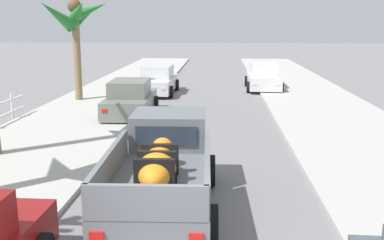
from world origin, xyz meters
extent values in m
cube|color=#B2AFA8|center=(-5.21, 12.00, 0.06)|extent=(4.93, 60.00, 0.12)
cube|color=#B2AFA8|center=(5.21, 12.00, 0.06)|extent=(4.93, 60.00, 0.12)
cube|color=silver|center=(-4.14, 12.00, 0.05)|extent=(0.16, 60.00, 0.10)
cube|color=silver|center=(4.14, 12.00, 0.05)|extent=(0.16, 60.00, 0.10)
cube|color=slate|center=(-0.64, 3.94, 0.60)|extent=(2.07, 5.15, 0.80)
cube|color=slate|center=(-0.69, 5.54, 1.40)|extent=(1.76, 1.55, 0.80)
cube|color=#283342|center=(-0.67, 4.78, 1.42)|extent=(1.38, 0.10, 0.44)
cube|color=#283342|center=(-0.71, 6.30, 1.42)|extent=(1.46, 0.10, 0.48)
cube|color=slate|center=(-1.53, 3.05, 1.28)|extent=(0.20, 3.30, 0.56)
cube|color=slate|center=(0.29, 3.11, 1.28)|extent=(0.20, 3.30, 0.56)
cube|color=slate|center=(-0.57, 1.43, 1.28)|extent=(1.88, 0.16, 0.56)
cylinder|color=black|center=(-1.67, 5.44, 0.38)|extent=(0.28, 0.77, 0.76)
cylinder|color=black|center=(0.29, 5.50, 0.38)|extent=(0.28, 0.77, 0.76)
cylinder|color=black|center=(-1.58, 2.51, 0.38)|extent=(0.28, 0.77, 0.76)
cylinder|color=black|center=(0.38, 2.57, 0.38)|extent=(0.28, 0.77, 0.76)
cube|color=red|center=(-1.32, 1.35, 0.74)|extent=(0.22, 0.05, 0.18)
cube|color=red|center=(0.18, 1.39, 0.74)|extent=(0.22, 0.05, 0.18)
ellipsoid|color=orange|center=(-0.61, 3.00, 1.30)|extent=(0.75, 1.72, 0.60)
sphere|color=orange|center=(-0.64, 3.95, 1.38)|extent=(0.44, 0.44, 0.44)
cube|color=black|center=(-0.60, 2.53, 1.30)|extent=(0.72, 0.14, 0.61)
cube|color=black|center=(-0.61, 3.00, 1.30)|extent=(0.72, 0.14, 0.61)
cube|color=black|center=(-0.63, 3.46, 1.30)|extent=(0.72, 0.14, 0.61)
cube|color=silver|center=(3.08, 21.21, 0.54)|extent=(1.81, 4.22, 0.72)
cube|color=silver|center=(3.08, 21.30, 1.22)|extent=(1.55, 2.12, 0.64)
cube|color=#283342|center=(3.07, 20.34, 1.20)|extent=(1.37, 0.10, 0.52)
cube|color=#283342|center=(3.09, 22.27, 1.20)|extent=(1.34, 0.10, 0.50)
cylinder|color=black|center=(3.97, 19.89, 0.32)|extent=(0.23, 0.64, 0.64)
cylinder|color=black|center=(2.16, 19.91, 0.32)|extent=(0.23, 0.64, 0.64)
cylinder|color=black|center=(4.00, 22.50, 0.32)|extent=(0.23, 0.64, 0.64)
cylinder|color=black|center=(2.20, 22.52, 0.32)|extent=(0.23, 0.64, 0.64)
cube|color=red|center=(3.74, 23.31, 0.64)|extent=(0.20, 0.04, 0.12)
cube|color=white|center=(3.67, 19.09, 0.61)|extent=(0.20, 0.04, 0.10)
cube|color=red|center=(2.47, 23.32, 0.64)|extent=(0.20, 0.04, 0.12)
cube|color=white|center=(2.44, 19.10, 0.61)|extent=(0.20, 0.04, 0.10)
cube|color=silver|center=(-2.92, 19.29, 0.54)|extent=(1.85, 4.24, 0.72)
cube|color=silver|center=(-2.92, 19.39, 1.22)|extent=(1.56, 2.13, 0.64)
cube|color=#283342|center=(-2.94, 18.42, 1.20)|extent=(1.37, 0.11, 0.52)
cube|color=#283342|center=(-2.90, 20.36, 1.20)|extent=(1.34, 0.11, 0.50)
cylinder|color=black|center=(-2.05, 17.96, 0.32)|extent=(0.23, 0.64, 0.64)
cylinder|color=black|center=(-3.85, 18.00, 0.32)|extent=(0.23, 0.64, 0.64)
cylinder|color=black|center=(-1.99, 20.57, 0.32)|extent=(0.23, 0.64, 0.64)
cylinder|color=black|center=(-3.79, 20.61, 0.32)|extent=(0.23, 0.64, 0.64)
cube|color=red|center=(-2.24, 21.38, 0.64)|extent=(0.20, 0.04, 0.12)
cube|color=white|center=(-2.35, 17.16, 0.61)|extent=(0.20, 0.04, 0.10)
cube|color=red|center=(-3.51, 21.41, 0.64)|extent=(0.20, 0.04, 0.12)
cube|color=white|center=(-3.58, 17.19, 0.61)|extent=(0.20, 0.04, 0.10)
cube|color=white|center=(-2.56, 2.38, 0.61)|extent=(0.20, 0.04, 0.10)
cube|color=slate|center=(-3.23, 13.34, 0.54)|extent=(1.90, 4.26, 0.72)
cube|color=slate|center=(-3.23, 13.24, 1.22)|extent=(1.59, 2.15, 0.64)
cube|color=#283342|center=(-3.26, 14.21, 1.20)|extent=(1.37, 0.12, 0.52)
cube|color=#283342|center=(-3.20, 12.28, 1.20)|extent=(1.34, 0.12, 0.50)
cylinder|color=black|center=(-4.18, 14.62, 0.32)|extent=(0.24, 0.65, 0.64)
cylinder|color=black|center=(-2.37, 14.68, 0.32)|extent=(0.24, 0.65, 0.64)
cylinder|color=black|center=(-4.09, 12.01, 0.32)|extent=(0.24, 0.65, 0.64)
cylinder|color=black|center=(-2.29, 12.07, 0.32)|extent=(0.24, 0.65, 0.64)
cube|color=red|center=(-3.80, 11.22, 0.64)|extent=(0.20, 0.05, 0.12)
cube|color=white|center=(-3.92, 15.43, 0.61)|extent=(0.20, 0.05, 0.10)
cube|color=red|center=(-2.53, 11.26, 0.64)|extent=(0.20, 0.05, 0.12)
cube|color=white|center=(-2.69, 15.47, 0.61)|extent=(0.20, 0.05, 0.10)
cylinder|color=#846B4C|center=(-6.48, 16.55, 2.33)|extent=(0.36, 0.50, 4.67)
cone|color=#23702D|center=(-5.69, 16.60, 4.48)|extent=(1.71, 0.66, 1.07)
cone|color=#23702D|center=(-6.11, 17.39, 4.37)|extent=(1.29, 1.97, 1.28)
cone|color=#23702D|center=(-6.85, 17.49, 4.37)|extent=(1.27, 2.13, 1.29)
cone|color=#23702D|center=(-7.40, 16.69, 4.20)|extent=(1.89, 0.83, 1.56)
cone|color=#23702D|center=(-7.06, 15.77, 4.26)|extent=(1.61, 1.90, 1.48)
cone|color=#23702D|center=(-6.08, 15.97, 4.45)|extent=(1.32, 1.56, 1.12)
sphere|color=brown|center=(-6.48, 16.55, 4.66)|extent=(0.65, 0.65, 0.65)
cube|color=white|center=(-7.85, 12.23, 0.55)|extent=(0.05, 0.12, 1.10)
camera|label=1|loc=(0.49, -4.52, 3.89)|focal=40.70mm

